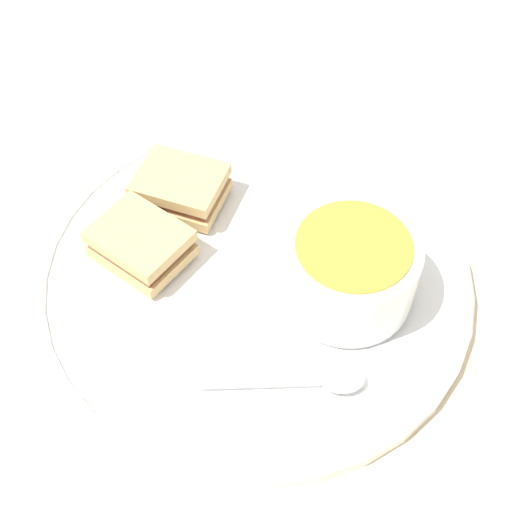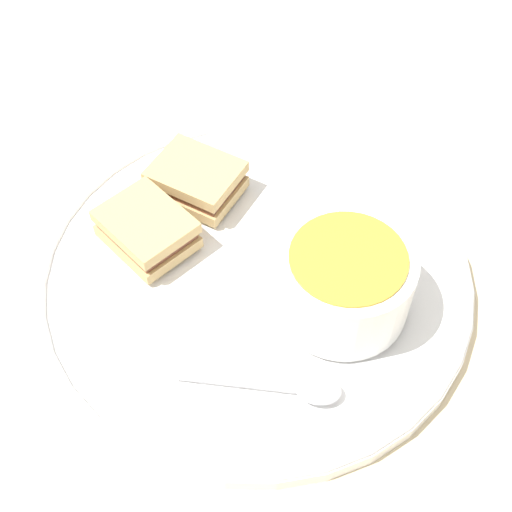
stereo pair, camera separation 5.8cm
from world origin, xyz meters
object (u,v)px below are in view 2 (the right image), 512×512
soup_bowl (345,281)px  spoon (304,389)px  sandwich_half_far (145,233)px  sandwich_half_near (196,180)px

soup_bowl → spoon: 0.09m
spoon → sandwich_half_far: sandwich_half_far is taller
soup_bowl → spoon: (-0.08, 0.01, -0.03)m
sandwich_half_near → sandwich_half_far: bearing=165.0°
soup_bowl → spoon: bearing=174.8°
spoon → sandwich_half_near: sandwich_half_near is taller
soup_bowl → sandwich_half_near: bearing=62.5°
sandwich_half_near → sandwich_half_far: 0.07m
sandwich_half_far → sandwich_half_near: bearing=-15.0°
spoon → sandwich_half_near: (0.16, 0.15, 0.01)m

